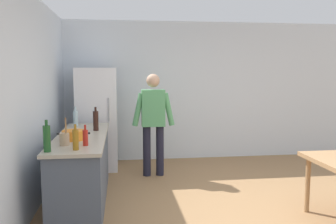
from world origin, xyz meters
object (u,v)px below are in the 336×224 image
object	(u,v)px
utensil_jar	(65,139)
bottle_wine_green	(47,138)
bottle_oil_amber	(76,139)
bottle_wine_dark	(96,120)
cooking_pot	(74,135)
bottle_sauce_red	(85,137)
bottle_water_clear	(76,118)
person	(153,118)
refrigerator	(97,119)

from	to	relation	value
utensil_jar	bottle_wine_green	world-z (taller)	bottle_wine_green
bottle_oil_amber	bottle_wine_dark	distance (m)	1.24
cooking_pot	bottle_wine_green	world-z (taller)	bottle_wine_green
utensil_jar	bottle_sauce_red	xyz separation A→B (m)	(0.24, -0.05, 0.02)
bottle_water_clear	person	bearing A→B (deg)	10.12
refrigerator	bottle_wine_green	xyz separation A→B (m)	(-0.35, -2.54, 0.15)
bottle_sauce_red	refrigerator	bearing A→B (deg)	90.43
person	bottle_wine_green	xyz separation A→B (m)	(-1.30, -1.98, 0.07)
cooking_pot	bottle_sauce_red	xyz separation A→B (m)	(0.18, -0.36, 0.04)
cooking_pot	bottle_oil_amber	bearing A→B (deg)	-80.49
bottle_sauce_red	bottle_water_clear	bearing A→B (deg)	101.01
cooking_pot	bottle_wine_green	bearing A→B (deg)	-106.90
utensil_jar	bottle_wine_green	bearing A→B (deg)	-112.59
refrigerator	bottle_water_clear	size ratio (longest dim) A/B	6.00
bottle_oil_amber	bottle_sauce_red	xyz separation A→B (m)	(0.08, 0.21, -0.02)
bottle_oil_amber	bottle_sauce_red	world-z (taller)	bottle_oil_amber
person	bottle_wine_green	distance (m)	2.37
cooking_pot	bottle_wine_dark	distance (m)	0.70
bottle_water_clear	cooking_pot	bearing A→B (deg)	-84.28
utensil_jar	bottle_water_clear	distance (m)	1.45
person	bottle_oil_amber	world-z (taller)	person
bottle_wine_dark	bottle_wine_green	bearing A→B (deg)	-107.90
bottle_oil_amber	bottle_wine_dark	size ratio (longest dim) A/B	0.82
utensil_jar	bottle_sauce_red	size ratio (longest dim) A/B	1.33
refrigerator	bottle_wine_dark	xyz separation A→B (m)	(0.06, -1.25, 0.15)
bottle_wine_green	cooking_pot	bearing A→B (deg)	73.10
person	bottle_wine_dark	size ratio (longest dim) A/B	5.00
bottle_oil_amber	bottle_water_clear	bearing A→B (deg)	97.00
refrigerator	cooking_pot	xyz separation A→B (m)	(-0.16, -1.91, 0.06)
refrigerator	person	size ratio (longest dim) A/B	1.06
bottle_water_clear	bottle_wine_dark	distance (m)	0.59
refrigerator	bottle_oil_amber	size ratio (longest dim) A/B	6.43
bottle_wine_dark	bottle_sauce_red	size ratio (longest dim) A/B	1.42
utensil_jar	bottle_wine_green	xyz separation A→B (m)	(-0.13, -0.31, 0.07)
utensil_jar	bottle_wine_dark	distance (m)	1.02
cooking_pot	bottle_oil_amber	world-z (taller)	bottle_oil_amber
person	refrigerator	bearing A→B (deg)	149.77
utensil_jar	cooking_pot	bearing A→B (deg)	79.15
bottle_water_clear	bottle_wine_green	xyz separation A→B (m)	(-0.08, -1.76, 0.02)
refrigerator	person	distance (m)	1.10
bottle_wine_green	bottle_water_clear	bearing A→B (deg)	87.52
bottle_wine_green	bottle_sauce_red	distance (m)	0.46
cooking_pot	bottle_water_clear	world-z (taller)	bottle_water_clear
bottle_oil_amber	refrigerator	bearing A→B (deg)	88.52
cooking_pot	bottle_water_clear	size ratio (longest dim) A/B	1.33
utensil_jar	bottle_wine_dark	world-z (taller)	bottle_wine_dark
utensil_jar	bottle_water_clear	xyz separation A→B (m)	(-0.05, 1.45, 0.05)
refrigerator	bottle_oil_amber	world-z (taller)	refrigerator
person	bottle_sauce_red	world-z (taller)	person
utensil_jar	bottle_water_clear	size ratio (longest dim) A/B	1.07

